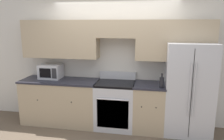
{
  "coord_description": "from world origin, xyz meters",
  "views": [
    {
      "loc": [
        0.74,
        -3.78,
        2.07
      ],
      "look_at": [
        -0.0,
        0.31,
        1.18
      ],
      "focal_mm": 35.0,
      "sensor_mm": 36.0,
      "label": 1
    }
  ],
  "objects_px": {
    "oven_range": "(115,105)",
    "microwave": "(51,71)",
    "bottle": "(162,82)",
    "refrigerator": "(188,89)"
  },
  "relations": [
    {
      "from": "microwave",
      "to": "bottle",
      "type": "xyz_separation_m",
      "value": [
        2.28,
        -0.3,
        -0.04
      ]
    },
    {
      "from": "oven_range",
      "to": "refrigerator",
      "type": "bearing_deg",
      "value": 2.21
    },
    {
      "from": "refrigerator",
      "to": "microwave",
      "type": "bearing_deg",
      "value": 178.86
    },
    {
      "from": "microwave",
      "to": "bottle",
      "type": "relative_size",
      "value": 1.69
    },
    {
      "from": "microwave",
      "to": "refrigerator",
      "type": "bearing_deg",
      "value": -1.14
    },
    {
      "from": "oven_range",
      "to": "bottle",
      "type": "distance_m",
      "value": 1.06
    },
    {
      "from": "oven_range",
      "to": "bottle",
      "type": "height_order",
      "value": "bottle"
    },
    {
      "from": "oven_range",
      "to": "microwave",
      "type": "height_order",
      "value": "microwave"
    },
    {
      "from": "oven_range",
      "to": "bottle",
      "type": "relative_size",
      "value": 4.15
    },
    {
      "from": "oven_range",
      "to": "refrigerator",
      "type": "xyz_separation_m",
      "value": [
        1.38,
        0.05,
        0.4
      ]
    }
  ]
}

